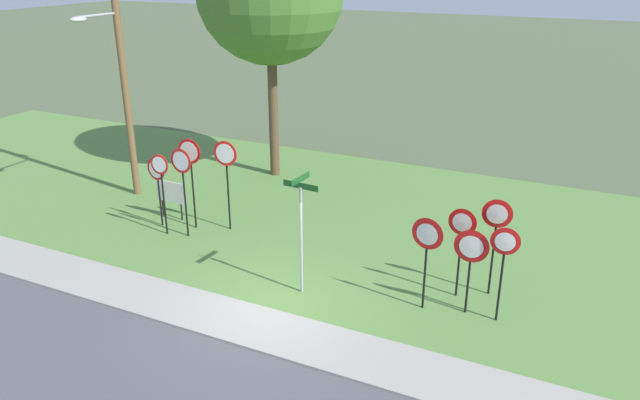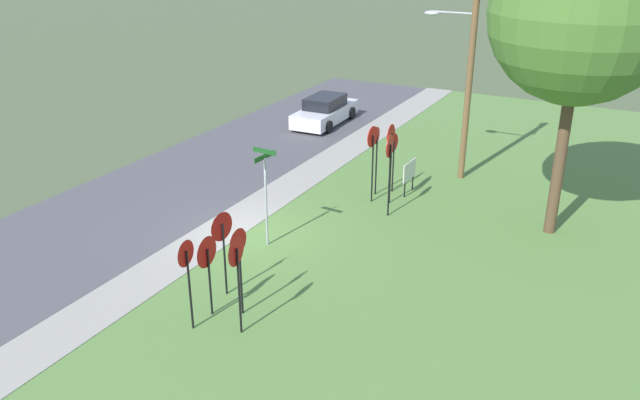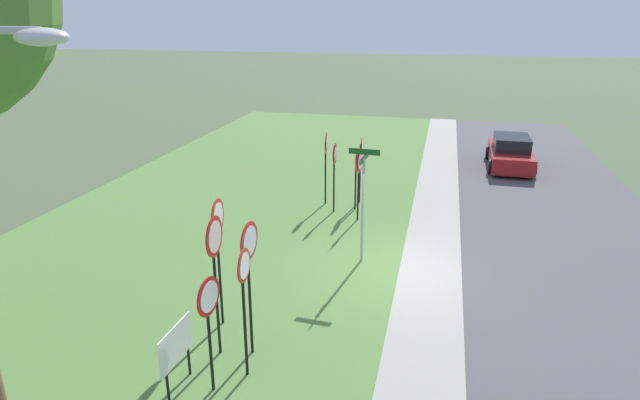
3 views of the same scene
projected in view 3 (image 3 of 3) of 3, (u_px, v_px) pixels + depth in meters
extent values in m
plane|color=#4C5B3D|center=(399.00, 272.00, 14.10)|extent=(160.00, 160.00, 0.00)
cube|color=#4C4C51|center=(597.00, 292.00, 13.07)|extent=(44.00, 6.40, 0.01)
cube|color=#99968C|center=(430.00, 274.00, 13.92)|extent=(44.00, 1.60, 0.06)
cube|color=#567F3D|center=(189.00, 249.00, 15.38)|extent=(44.00, 12.00, 0.04)
cylinder|color=black|center=(219.00, 270.00, 11.28)|extent=(0.06, 0.06, 2.53)
cylinder|color=red|center=(218.00, 217.00, 10.87)|extent=(0.77, 0.10, 0.77)
cylinder|color=white|center=(218.00, 217.00, 10.87)|extent=(0.60, 0.07, 0.60)
cylinder|color=black|center=(216.00, 295.00, 10.25)|extent=(0.06, 0.06, 2.56)
cylinder|color=red|center=(214.00, 237.00, 9.84)|extent=(0.78, 0.06, 0.78)
cylinder|color=white|center=(215.00, 237.00, 9.84)|extent=(0.61, 0.03, 0.61)
cylinder|color=black|center=(250.00, 297.00, 10.28)|extent=(0.06, 0.06, 2.47)
cylinder|color=red|center=(249.00, 241.00, 9.88)|extent=(0.74, 0.07, 0.74)
cylinder|color=white|center=(250.00, 241.00, 9.88)|extent=(0.58, 0.04, 0.58)
cylinder|color=black|center=(245.00, 321.00, 9.65)|extent=(0.06, 0.06, 2.30)
cylinder|color=red|center=(244.00, 266.00, 9.28)|extent=(0.61, 0.04, 0.61)
cylinder|color=white|center=(245.00, 266.00, 9.27)|extent=(0.48, 0.02, 0.48)
cylinder|color=black|center=(210.00, 343.00, 9.30)|extent=(0.06, 0.06, 1.94)
cylinder|color=red|center=(208.00, 297.00, 8.99)|extent=(0.70, 0.10, 0.70)
cylinder|color=white|center=(209.00, 297.00, 8.99)|extent=(0.54, 0.07, 0.54)
cylinder|color=black|center=(334.00, 182.00, 17.92)|extent=(0.06, 0.06, 2.09)
cone|color=red|center=(335.00, 154.00, 17.59)|extent=(0.69, 0.04, 0.69)
cone|color=white|center=(336.00, 154.00, 17.59)|extent=(0.47, 0.02, 0.47)
cylinder|color=black|center=(360.00, 174.00, 18.81)|extent=(0.06, 0.06, 2.12)
cone|color=red|center=(362.00, 146.00, 18.47)|extent=(0.67, 0.09, 0.67)
cone|color=silver|center=(362.00, 146.00, 18.47)|extent=(0.45, 0.05, 0.45)
cylinder|color=black|center=(358.00, 190.00, 17.19)|extent=(0.06, 0.06, 2.06)
cone|color=red|center=(360.00, 161.00, 16.87)|extent=(0.78, 0.13, 0.79)
cone|color=silver|center=(361.00, 161.00, 16.86)|extent=(0.53, 0.08, 0.53)
cylinder|color=black|center=(356.00, 184.00, 18.18)|extent=(0.06, 0.06, 1.84)
cone|color=red|center=(357.00, 160.00, 17.90)|extent=(0.82, 0.06, 0.82)
cone|color=silver|center=(358.00, 160.00, 17.90)|extent=(0.55, 0.04, 0.55)
cylinder|color=black|center=(325.00, 173.00, 18.65)|extent=(0.06, 0.06, 2.28)
cone|color=red|center=(327.00, 143.00, 18.29)|extent=(0.73, 0.10, 0.73)
cone|color=silver|center=(327.00, 143.00, 18.29)|extent=(0.50, 0.06, 0.50)
cylinder|color=#9EA0A8|center=(363.00, 212.00, 14.19)|extent=(0.07, 0.07, 2.80)
cylinder|color=#9EA0A8|center=(364.00, 161.00, 13.72)|extent=(0.09, 0.09, 0.03)
cube|color=#19511E|center=(364.00, 158.00, 13.71)|extent=(0.96, 0.09, 0.15)
cube|color=#19511E|center=(364.00, 152.00, 13.65)|extent=(0.08, 0.82, 0.15)
ellipsoid|color=#B7B7BC|center=(42.00, 37.00, 5.24)|extent=(0.40, 0.56, 0.18)
cylinder|color=black|center=(168.00, 388.00, 9.24)|extent=(0.05, 0.05, 0.55)
cylinder|color=black|center=(189.00, 361.00, 9.95)|extent=(0.05, 0.05, 0.55)
cube|color=white|center=(176.00, 344.00, 9.39)|extent=(1.10, 0.06, 0.70)
cube|color=maroon|center=(510.00, 156.00, 23.50)|extent=(4.13, 1.76, 0.68)
cube|color=black|center=(512.00, 142.00, 23.30)|extent=(2.07, 1.48, 0.56)
cylinder|color=black|center=(488.00, 152.00, 24.93)|extent=(0.60, 0.19, 0.60)
cylinder|color=black|center=(527.00, 155.00, 24.53)|extent=(0.60, 0.19, 0.60)
cylinder|color=black|center=(491.00, 167.00, 22.60)|extent=(0.60, 0.19, 0.60)
cylinder|color=black|center=(534.00, 169.00, 22.20)|extent=(0.60, 0.19, 0.60)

